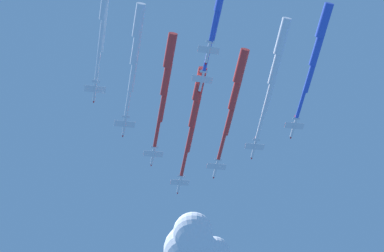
{
  "coord_description": "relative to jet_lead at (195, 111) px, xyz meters",
  "views": [
    {
      "loc": [
        -81.47,
        15.09,
        21.47
      ],
      "look_at": [
        0.0,
        0.0,
        205.73
      ],
      "focal_mm": 45.98,
      "sensor_mm": 36.0,
      "label": 1
    }
  ],
  "objects": [
    {
      "name": "cloud_puff",
      "position": [
        79.81,
        -14.59,
        14.37
      ],
      "size": [
        44.46,
        34.36,
        26.61
      ],
      "color": "white"
    },
    {
      "name": "jet_starboard_mid",
      "position": [
        -25.09,
        -27.06,
        -2.85
      ],
      "size": [
        60.49,
        8.29,
        4.09
      ],
      "color": "silver"
    },
    {
      "name": "jet_starboard_outer",
      "position": [
        -34.56,
        -40.89,
        -2.63
      ],
      "size": [
        56.38,
        8.27,
        4.13
      ],
      "color": "silver"
    },
    {
      "name": "jet_starboard_inner",
      "position": [
        -11.43,
        -14.07,
        -2.73
      ],
      "size": [
        58.25,
        8.34,
        4.08
      ],
      "color": "silver"
    },
    {
      "name": "jet_lead",
      "position": [
        0.0,
        0.0,
        0.0
      ],
      "size": [
        59.33,
        8.3,
        4.11
      ],
      "color": "silver"
    },
    {
      "name": "jet_port_inner",
      "position": [
        -11.93,
        13.72,
        -1.14
      ],
      "size": [
        58.62,
        8.27,
        4.15
      ],
      "color": "silver"
    },
    {
      "name": "jet_port_outer",
      "position": [
        -37.93,
        40.79,
        -1.78
      ],
      "size": [
        60.52,
        8.29,
        4.12
      ],
      "color": "silver"
    },
    {
      "name": "jet_port_mid",
      "position": [
        -22.26,
        27.13,
        -2.93
      ],
      "size": [
        55.49,
        8.33,
        4.05
      ],
      "color": "silver"
    }
  ]
}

